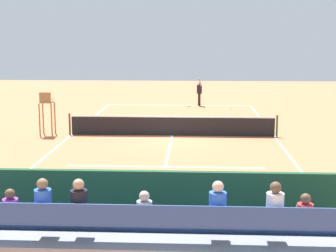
{
  "coord_description": "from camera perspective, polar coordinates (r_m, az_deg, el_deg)",
  "views": [
    {
      "loc": [
        -1.09,
        24.78,
        4.94
      ],
      "look_at": [
        0.0,
        4.0,
        1.2
      ],
      "focal_mm": 54.89,
      "sensor_mm": 36.0,
      "label": 1
    }
  ],
  "objects": [
    {
      "name": "tennis_ball_near",
      "position": [
        32.37,
        7.62,
        1.37
      ],
      "size": [
        0.07,
        0.07,
        0.07
      ],
      "primitive_type": "sphere",
      "color": "#CCDB33",
      "rests_on": "ground"
    },
    {
      "name": "tennis_net",
      "position": [
        25.2,
        0.47,
        0.04
      ],
      "size": [
        10.3,
        0.1,
        1.07
      ],
      "color": "black",
      "rests_on": "ground"
    },
    {
      "name": "backdrop_wall",
      "position": [
        11.53,
        -2.63,
        -9.8
      ],
      "size": [
        18.0,
        0.16,
        2.0
      ],
      "primitive_type": "cube",
      "color": "#1E4C2D",
      "rests_on": "ground"
    },
    {
      "name": "umpire_chair",
      "position": [
        25.98,
        -13.33,
        1.89
      ],
      "size": [
        0.67,
        0.67,
        2.14
      ],
      "color": "olive",
      "rests_on": "ground"
    },
    {
      "name": "equipment_bag",
      "position": [
        12.39,
        -2.53,
        -12.41
      ],
      "size": [
        0.9,
        0.36,
        0.36
      ],
      "primitive_type": "cube",
      "color": "#B22D2D",
      "rests_on": "ground"
    },
    {
      "name": "ground_plane",
      "position": [
        25.29,
        0.47,
        -1.08
      ],
      "size": [
        60.0,
        60.0,
        0.0
      ],
      "primitive_type": "plane",
      "color": "#CC7047"
    },
    {
      "name": "tennis_ball_far",
      "position": [
        34.38,
        7.02,
        1.9
      ],
      "size": [
        0.07,
        0.07,
        0.07
      ],
      "primitive_type": "sphere",
      "color": "#CCDB33",
      "rests_on": "ground"
    },
    {
      "name": "bleacher_stand",
      "position": [
        10.22,
        -3.16,
        -12.55
      ],
      "size": [
        9.06,
        2.4,
        2.48
      ],
      "color": "gray",
      "rests_on": "ground"
    },
    {
      "name": "tennis_racket",
      "position": [
        35.51,
        2.75,
        2.2
      ],
      "size": [
        0.58,
        0.35,
        0.03
      ],
      "color": "black",
      "rests_on": "ground"
    },
    {
      "name": "courtside_bench",
      "position": [
        12.34,
        6.04,
        -10.67
      ],
      "size": [
        1.8,
        0.4,
        0.93
      ],
      "color": "#9E754C",
      "rests_on": "ground"
    },
    {
      "name": "court_line_markings",
      "position": [
        25.33,
        0.48,
        -1.05
      ],
      "size": [
        10.1,
        22.2,
        0.01
      ],
      "color": "white",
      "rests_on": "ground"
    },
    {
      "name": "tennis_player",
      "position": [
        35.83,
        3.5,
        3.88
      ],
      "size": [
        0.43,
        0.55,
        1.93
      ],
      "color": "black",
      "rests_on": "ground"
    }
  ]
}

